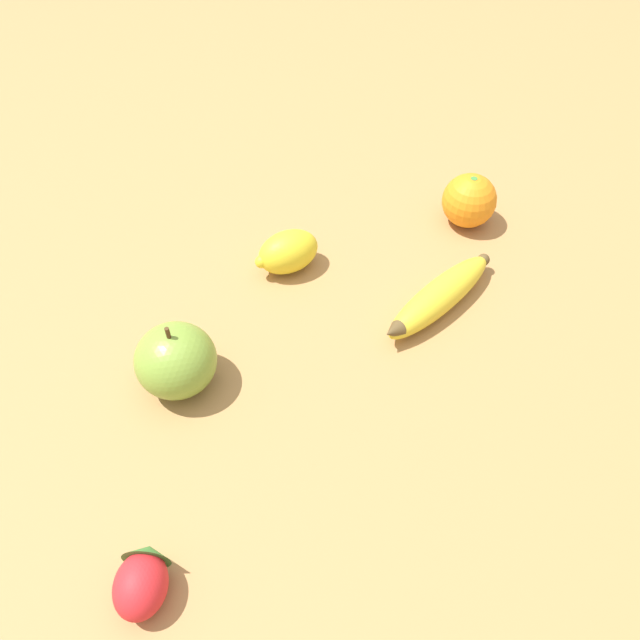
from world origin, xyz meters
name	(u,v)px	position (x,y,z in m)	size (l,w,h in m)	color
ground_plane	(287,364)	(0.00, 0.00, 0.00)	(3.00, 3.00, 0.00)	#A87A47
banana	(439,297)	(-0.16, -0.10, 0.02)	(0.14, 0.16, 0.04)	yellow
orange	(469,201)	(-0.20, -0.26, 0.03)	(0.07, 0.07, 0.07)	orange
strawberry	(142,580)	(0.08, 0.24, 0.02)	(0.05, 0.06, 0.04)	red
apple	(176,360)	(0.11, 0.03, 0.04)	(0.08, 0.08, 0.09)	olive
lemon	(288,252)	(0.02, -0.15, 0.03)	(0.09, 0.08, 0.05)	yellow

